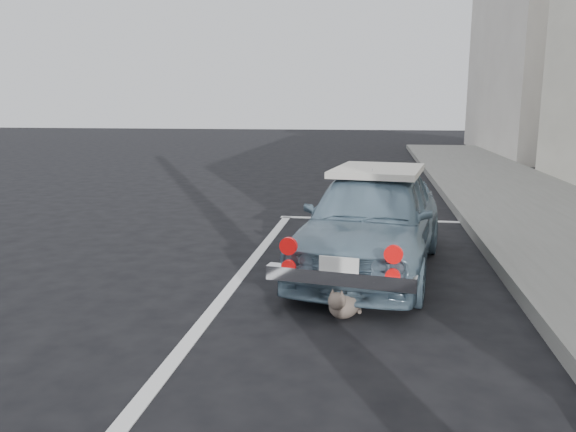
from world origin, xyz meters
name	(u,v)px	position (x,y,z in m)	size (l,w,h in m)	color
building_far	(542,43)	(6.35, 20.00, 4.00)	(3.50, 10.00, 8.00)	beige
pline_front	(375,220)	(0.50, 6.50, 0.00)	(3.00, 0.12, 0.01)	silver
pline_side	(234,284)	(-0.90, 3.00, 0.00)	(0.12, 7.00, 0.01)	silver
retro_coupe	(372,219)	(0.46, 3.75, 0.57)	(1.82, 3.46, 1.12)	#6F8CA1
cat	(344,303)	(0.25, 2.26, 0.14)	(0.36, 0.52, 0.30)	#726757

